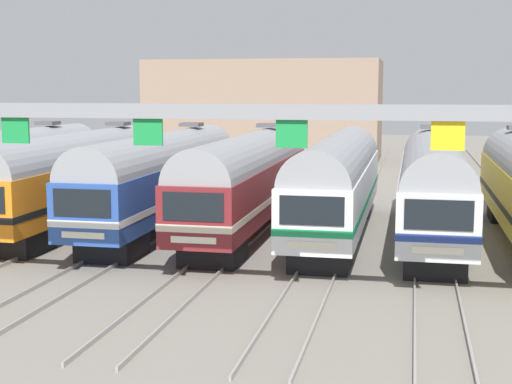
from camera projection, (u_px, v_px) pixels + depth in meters
The scene contains 10 objects.
ground_plane at pixel (248, 233), 35.79m from camera, with size 160.00×160.00×0.00m, color gray.
track_bed at pixel (300, 187), 52.26m from camera, with size 27.27×70.00×0.15m.
commuter_train_stainless at pixel (2, 172), 38.06m from camera, with size 2.88×18.06×5.05m.
commuter_train_orange at pixel (80, 174), 37.18m from camera, with size 2.88×18.06×5.05m.
commuter_train_blue at pixel (162, 176), 36.30m from camera, with size 2.88×18.06×5.05m.
commuter_train_maroon at pixel (248, 178), 35.42m from camera, with size 2.88×18.06×5.05m.
commuter_train_white at pixel (338, 180), 34.54m from camera, with size 2.88×18.06×4.77m.
commuter_train_silver at pixel (432, 182), 33.67m from camera, with size 2.88×18.06×5.05m.
catenary_gantry at pixel (148, 138), 21.96m from camera, with size 31.01×0.44×6.97m.
maintenance_building at pixel (266, 110), 73.19m from camera, with size 22.31×10.00×9.62m, color gray.
Camera 1 is at (7.66, -34.34, 6.90)m, focal length 52.19 mm.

